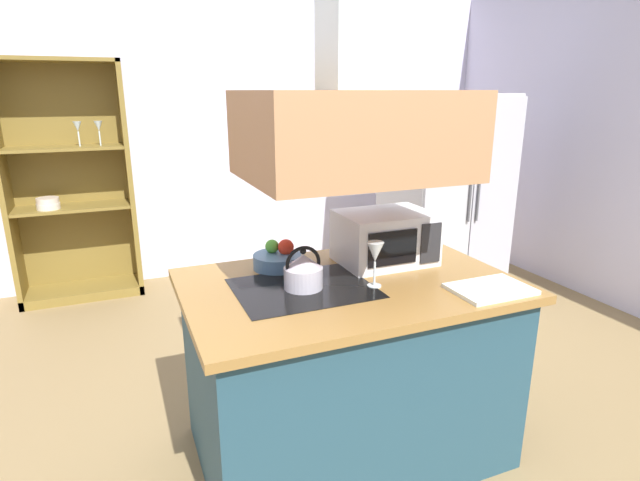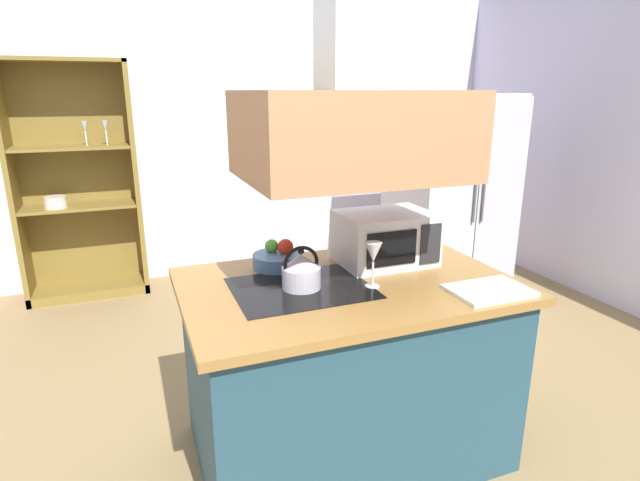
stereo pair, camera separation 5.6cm
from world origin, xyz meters
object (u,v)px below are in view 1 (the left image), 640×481
cutting_board (490,289)px  microwave (385,238)px  kettle (303,271)px  fruit_bowl (278,259)px  refrigerator (444,198)px  dish_cabinet (72,196)px  wine_glass_on_counter (375,254)px

cutting_board → microwave: bearing=114.3°
cutting_board → kettle: bearing=155.4°
kettle → fruit_bowl: kettle is taller
kettle → cutting_board: size_ratio=0.57×
refrigerator → microwave: 1.96m
dish_cabinet → wine_glass_on_counter: dish_cabinet is taller
refrigerator → wine_glass_on_counter: bearing=-133.3°
microwave → wine_glass_on_counter: (-0.21, -0.28, 0.02)m
kettle → wine_glass_on_counter: wine_glass_on_counter is taller
wine_glass_on_counter → dish_cabinet: bearing=115.6°
wine_glass_on_counter → kettle: bearing=162.0°
dish_cabinet → fruit_bowl: size_ratio=8.36×
cutting_board → wine_glass_on_counter: (-0.44, 0.24, 0.14)m
kettle → cutting_board: 0.82m
fruit_bowl → microwave: bearing=-13.3°
kettle → wine_glass_on_counter: 0.32m
wine_glass_on_counter → cutting_board: bearing=-28.8°
dish_cabinet → kettle: bearing=-68.9°
cutting_board → fruit_bowl: bearing=139.7°
kettle → fruit_bowl: size_ratio=0.81×
refrigerator → microwave: bearing=-134.5°
microwave → fruit_bowl: (-0.53, 0.12, -0.08)m
refrigerator → kettle: size_ratio=8.90×
fruit_bowl → refrigerator: bearing=33.8°
cutting_board → fruit_bowl: size_ratio=1.43×
wine_glass_on_counter → fruit_bowl: (-0.32, 0.40, -0.11)m
kettle → dish_cabinet: bearing=111.1°
dish_cabinet → microwave: dish_cabinet is taller
kettle → microwave: (0.51, 0.18, 0.05)m
dish_cabinet → cutting_board: (1.80, -3.08, 0.02)m
wine_glass_on_counter → fruit_bowl: wine_glass_on_counter is taller
kettle → microwave: microwave is taller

